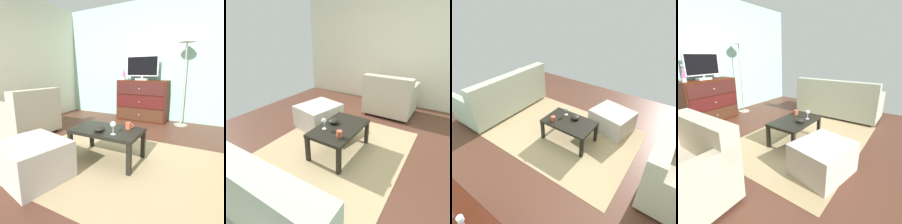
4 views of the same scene
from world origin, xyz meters
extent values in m
cube|color=#532F23|center=(0.00, 0.00, -0.03)|extent=(5.39, 5.08, 0.05)
cube|color=tan|center=(0.20, -0.20, 0.00)|extent=(2.60, 1.90, 0.01)
cube|color=#441311|center=(-0.22, 1.76, 0.47)|extent=(1.07, 0.02, 0.27)
sphere|color=silver|center=(-0.22, 1.74, 0.47)|extent=(0.03, 0.03, 0.03)
cube|color=#3B1715|center=(-0.22, 1.76, 0.76)|extent=(1.07, 0.02, 0.27)
sphere|color=silver|center=(-0.22, 1.74, 0.76)|extent=(0.03, 0.03, 0.03)
cylinder|color=#B7B7BC|center=(-0.69, 1.94, 1.25)|extent=(0.04, 0.04, 0.03)
cube|color=black|center=(-0.38, 0.11, 0.18)|extent=(0.05, 0.05, 0.36)
cube|color=black|center=(0.42, 0.11, 0.18)|extent=(0.05, 0.05, 0.36)
cube|color=black|center=(-0.38, -0.37, 0.18)|extent=(0.05, 0.05, 0.36)
cube|color=black|center=(0.42, -0.37, 0.18)|extent=(0.05, 0.05, 0.36)
cube|color=black|center=(0.02, -0.13, 0.38)|extent=(0.87, 0.54, 0.04)
cylinder|color=silver|center=(0.18, -0.27, 0.40)|extent=(0.06, 0.06, 0.00)
cylinder|color=silver|center=(0.18, -0.27, 0.45)|extent=(0.01, 0.01, 0.09)
sphere|color=silver|center=(0.18, -0.27, 0.52)|extent=(0.07, 0.07, 0.07)
cylinder|color=#BA5438|center=(0.25, 0.01, 0.44)|extent=(0.08, 0.08, 0.08)
torus|color=#BA5438|center=(0.30, 0.01, 0.45)|extent=(0.05, 0.01, 0.05)
ellipsoid|color=black|center=(-0.02, -0.25, 0.43)|extent=(0.14, 0.14, 0.06)
cylinder|color=#332319|center=(2.19, -1.05, 0.03)|extent=(0.05, 0.05, 0.05)
cylinder|color=#332319|center=(2.19, 0.68, 0.03)|extent=(0.05, 0.05, 0.05)
cylinder|color=#332319|center=(1.50, -1.05, 0.03)|extent=(0.05, 0.05, 0.05)
cylinder|color=#332319|center=(1.50, 0.68, 0.03)|extent=(0.05, 0.05, 0.05)
cube|color=#A8AE9A|center=(1.84, -0.18, 0.24)|extent=(0.85, 1.89, 0.38)
cube|color=#A8AE9A|center=(1.52, -0.18, 0.66)|extent=(0.20, 1.89, 0.46)
cube|color=#A8AE9A|center=(1.84, -1.07, 0.53)|extent=(0.81, 0.12, 0.20)
cube|color=#A8AE9A|center=(1.84, 0.70, 0.53)|extent=(0.81, 0.12, 0.20)
cylinder|color=#3D646E|center=(2.12, -0.42, 0.51)|extent=(0.16, 0.40, 0.16)
cylinder|color=#332319|center=(-1.42, 0.42, 0.03)|extent=(0.05, 0.05, 0.05)
cylinder|color=#332319|center=(-1.42, -0.36, 0.03)|extent=(0.05, 0.05, 0.05)
cube|color=#B7AC97|center=(-1.44, 0.03, 0.64)|extent=(0.20, 0.94, 0.38)
cube|color=#B7ADA6|center=(-0.46, -0.87, 0.20)|extent=(0.80, 0.73, 0.41)
camera|label=1|loc=(1.11, -2.05, 1.11)|focal=29.15mm
camera|label=2|loc=(1.96, 1.07, 1.62)|focal=30.06mm
camera|label=3|loc=(-1.44, 2.06, 2.24)|focal=30.09mm
camera|label=4|loc=(-2.26, -1.65, 1.42)|focal=28.22mm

